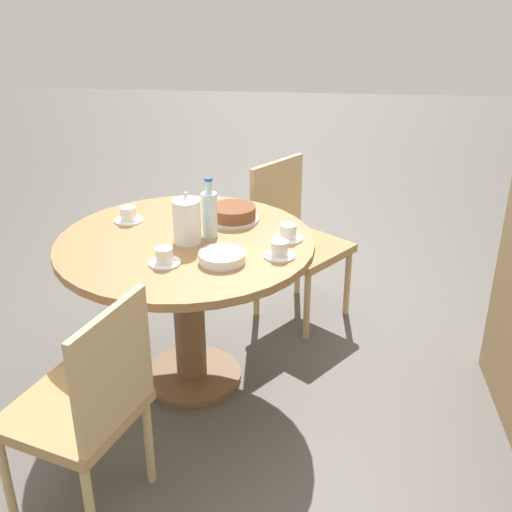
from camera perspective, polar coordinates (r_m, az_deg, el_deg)
The scene contains 12 objects.
ground_plane at distance 3.18m, azimuth -5.68°, elevation -10.69°, with size 14.00×14.00×0.00m, color #56514C.
dining_table at distance 2.88m, azimuth -6.16°, elevation -1.48°, with size 1.13×1.13×0.73m.
chair_a at distance 2.34m, azimuth -14.89°, elevation -12.73°, with size 0.53×0.53×0.86m.
chair_b at distance 3.51m, azimuth 3.45°, elevation 1.67°, with size 0.59×0.59×0.86m.
coffee_pot at distance 2.75m, azimuth -6.18°, elevation 3.24°, with size 0.12×0.12×0.23m.
water_bottle at distance 2.80m, azimuth -4.16°, elevation 3.83°, with size 0.07×0.07×0.27m.
cake_main at distance 2.99m, azimuth -2.03°, elevation 3.79°, with size 0.24×0.24×0.07m.
cup_a at distance 3.04m, azimuth -11.28°, elevation 3.55°, with size 0.13×0.13×0.07m.
cup_b at distance 2.60m, azimuth -8.15°, elevation -0.12°, with size 0.13×0.13×0.07m.
cup_c at distance 2.79m, azimuth 2.87°, elevation 2.03°, with size 0.13×0.13×0.07m.
cup_d at distance 2.63m, azimuth 2.11°, elevation 0.50°, with size 0.13×0.13×0.07m.
plate_stack at distance 2.60m, azimuth -3.03°, elevation -0.09°, with size 0.19×0.19×0.04m.
Camera 1 is at (2.52, 0.54, 1.87)m, focal length 45.00 mm.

